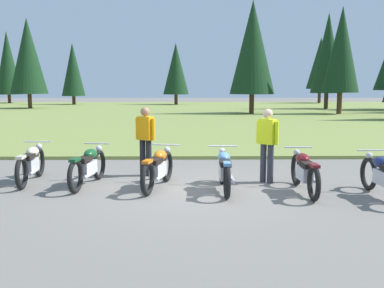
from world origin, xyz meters
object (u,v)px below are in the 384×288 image
object	(u,v)px
motorcycle_cream	(31,163)
motorcycle_orange	(158,168)
motorcycle_sky_blue	(224,170)
motorcycle_navy	(384,176)
rider_in_hivis_vest	(145,137)
rider_near_row_end	(267,141)
motorcycle_maroon	(304,172)
motorcycle_british_green	(88,166)

from	to	relation	value
motorcycle_cream	motorcycle_orange	world-z (taller)	same
motorcycle_cream	motorcycle_sky_blue	size ratio (longest dim) A/B	1.00
motorcycle_orange	motorcycle_navy	distance (m)	4.55
motorcycle_sky_blue	rider_in_hivis_vest	world-z (taller)	rider_in_hivis_vest
motorcycle_orange	rider_near_row_end	world-z (taller)	rider_near_row_end
motorcycle_cream	motorcycle_maroon	world-z (taller)	same
motorcycle_british_green	motorcycle_cream	bearing A→B (deg)	165.09
motorcycle_sky_blue	motorcycle_maroon	bearing A→B (deg)	-7.51
rider_in_hivis_vest	motorcycle_navy	bearing A→B (deg)	-25.33
motorcycle_navy	motorcycle_orange	bearing A→B (deg)	168.03
rider_in_hivis_vest	rider_near_row_end	size ratio (longest dim) A/B	1.00
motorcycle_orange	motorcycle_navy	xyz separation A→B (m)	(4.45, -0.94, 0.00)
motorcycle_navy	rider_near_row_end	bearing A→B (deg)	144.42
motorcycle_sky_blue	motorcycle_maroon	distance (m)	1.63
motorcycle_british_green	rider_in_hivis_vest	size ratio (longest dim) A/B	1.25
motorcycle_cream	motorcycle_maroon	distance (m)	6.02
motorcycle_cream	motorcycle_sky_blue	distance (m)	4.39
motorcycle_cream	rider_near_row_end	world-z (taller)	rider_near_row_end
motorcycle_british_green	rider_in_hivis_vest	bearing A→B (deg)	43.64
motorcycle_cream	motorcycle_orange	distance (m)	2.97
motorcycle_british_green	motorcycle_navy	size ratio (longest dim) A/B	0.99
motorcycle_maroon	rider_in_hivis_vest	world-z (taller)	rider_in_hivis_vest
motorcycle_sky_blue	rider_in_hivis_vest	xyz separation A→B (m)	(-1.78, 1.59, 0.51)
motorcycle_british_green	motorcycle_sky_blue	xyz separation A→B (m)	(2.94, -0.49, 0.00)
motorcycle_navy	motorcycle_maroon	bearing A→B (deg)	161.48
motorcycle_sky_blue	motorcycle_navy	xyz separation A→B (m)	(3.06, -0.69, 0.00)
motorcycle_maroon	rider_near_row_end	xyz separation A→B (m)	(-0.60, 0.97, 0.51)
motorcycle_british_green	rider_in_hivis_vest	world-z (taller)	rider_in_hivis_vest
motorcycle_sky_blue	motorcycle_navy	world-z (taller)	same
motorcycle_orange	motorcycle_maroon	world-z (taller)	same
rider_near_row_end	motorcycle_british_green	bearing A→B (deg)	-176.09
motorcycle_sky_blue	motorcycle_maroon	size ratio (longest dim) A/B	1.00
motorcycle_orange	motorcycle_sky_blue	bearing A→B (deg)	-10.12
rider_in_hivis_vest	motorcycle_cream	bearing A→B (deg)	-163.62
motorcycle_sky_blue	motorcycle_maroon	xyz separation A→B (m)	(1.62, -0.21, 0.00)
motorcycle_sky_blue	rider_in_hivis_vest	bearing A→B (deg)	138.16
motorcycle_maroon	motorcycle_navy	distance (m)	1.51
motorcycle_british_green	rider_near_row_end	distance (m)	4.00
motorcycle_sky_blue	motorcycle_navy	bearing A→B (deg)	-12.80
motorcycle_maroon	rider_in_hivis_vest	distance (m)	3.89
motorcycle_navy	rider_near_row_end	xyz separation A→B (m)	(-2.03, 1.46, 0.51)
motorcycle_maroon	rider_near_row_end	size ratio (longest dim) A/B	1.26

